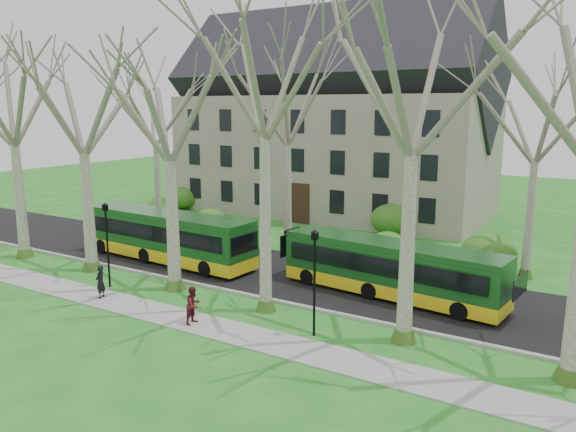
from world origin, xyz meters
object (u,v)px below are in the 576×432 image
(bus_follow, at_px, (391,268))
(pedestrian_a, at_px, (100,282))
(bus_lead, at_px, (166,236))
(pedestrian_b, at_px, (193,305))

(bus_follow, height_order, pedestrian_a, bus_follow)
(bus_lead, xyz_separation_m, pedestrian_a, (2.03, -6.67, -0.70))
(bus_lead, xyz_separation_m, pedestrian_b, (8.01, -6.82, -0.70))
(bus_lead, relative_size, pedestrian_a, 7.48)
(pedestrian_a, relative_size, pedestrian_b, 1.00)
(bus_follow, height_order, pedestrian_b, bus_follow)
(bus_lead, relative_size, bus_follow, 1.09)
(pedestrian_a, bearing_deg, bus_lead, 179.51)
(pedestrian_b, bearing_deg, bus_lead, 49.51)
(bus_follow, xyz_separation_m, pedestrian_b, (-5.81, -7.72, -0.57))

